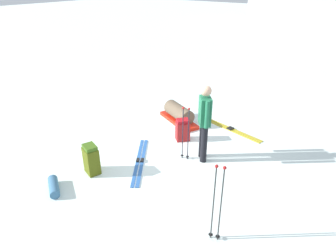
{
  "coord_description": "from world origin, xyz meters",
  "views": [
    {
      "loc": [
        3.47,
        -4.72,
        3.64
      ],
      "look_at": [
        0.0,
        0.0,
        0.7
      ],
      "focal_mm": 32.1,
      "sensor_mm": 36.0,
      "label": 1
    }
  ],
  "objects": [
    {
      "name": "backpack_large_dark",
      "position": [
        -0.81,
        -1.51,
        0.31
      ],
      "size": [
        0.39,
        0.34,
        0.64
      ],
      "color": "#4A5411",
      "rests_on": "ground_plane"
    },
    {
      "name": "ski_pair_near",
      "position": [
        0.62,
        1.93,
        0.01
      ],
      "size": [
        1.87,
        0.56,
        0.05
      ],
      "color": "gold",
      "rests_on": "ground_plane"
    },
    {
      "name": "ski_poles_planted_far",
      "position": [
        2.04,
        -1.58,
        0.75
      ],
      "size": [
        0.17,
        0.1,
        1.35
      ],
      "color": "#242626",
      "rests_on": "ground_plane"
    },
    {
      "name": "ground_plane",
      "position": [
        0.0,
        0.0,
        0.0
      ],
      "size": [
        80.0,
        80.0,
        0.0
      ],
      "primitive_type": "plane",
      "color": "white"
    },
    {
      "name": "gear_sled",
      "position": [
        -0.75,
        1.52,
        0.22
      ],
      "size": [
        1.42,
        0.96,
        0.49
      ],
      "color": "red",
      "rests_on": "ground_plane"
    },
    {
      "name": "ski_poles_planted_near",
      "position": [
        0.42,
        0.06,
        0.69
      ],
      "size": [
        0.19,
        0.11,
        1.23
      ],
      "color": "black",
      "rests_on": "ground_plane"
    },
    {
      "name": "backpack_bright",
      "position": [
        -0.09,
        0.73,
        0.27
      ],
      "size": [
        0.4,
        0.41,
        0.55
      ],
      "color": "maroon",
      "rests_on": "ground_plane"
    },
    {
      "name": "sleeping_mat_rolled",
      "position": [
        -0.95,
        -2.34,
        0.09
      ],
      "size": [
        0.57,
        0.43,
        0.18
      ],
      "primitive_type": "cylinder",
      "rotation": [
        0.0,
        1.57,
        5.75
      ],
      "color": "#3B688D",
      "rests_on": "ground_plane"
    },
    {
      "name": "skier_standing",
      "position": [
        0.74,
        0.27,
        0.95
      ],
      "size": [
        0.4,
        0.46,
        1.7
      ],
      "color": "black",
      "rests_on": "ground_plane"
    },
    {
      "name": "ski_pair_far",
      "position": [
        -0.3,
        -0.63,
        0.01
      ],
      "size": [
        1.19,
        1.62,
        0.05
      ],
      "color": "#2C5EA7",
      "rests_on": "ground_plane"
    }
  ]
}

